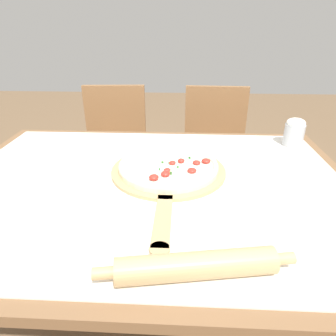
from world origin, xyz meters
name	(u,v)px	position (x,y,z in m)	size (l,w,h in m)	color
ground_plane	(154,332)	(0.00, 0.00, 0.00)	(10.00, 10.00, 0.00)	brown
dining_table	(151,208)	(0.00, 0.00, 0.67)	(1.40, 1.04, 0.77)	brown
towel_cloth	(150,183)	(0.00, 0.00, 0.77)	(1.32, 0.96, 0.00)	silver
pizza_peel	(168,173)	(0.06, 0.06, 0.78)	(0.41, 0.65, 0.01)	tan
pizza	(169,166)	(0.06, 0.08, 0.80)	(0.35, 0.35, 0.04)	beige
rolling_pin	(196,266)	(0.14, -0.41, 0.80)	(0.43, 0.11, 0.06)	tan
chair_left	(116,149)	(-0.32, 0.87, 0.53)	(0.43, 0.43, 0.91)	brown
chair_right	(214,150)	(0.31, 0.87, 0.53)	(0.42, 0.42, 0.91)	brown
flour_cup	(294,132)	(0.59, 0.36, 0.83)	(0.08, 0.08, 0.12)	#B2B7BC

